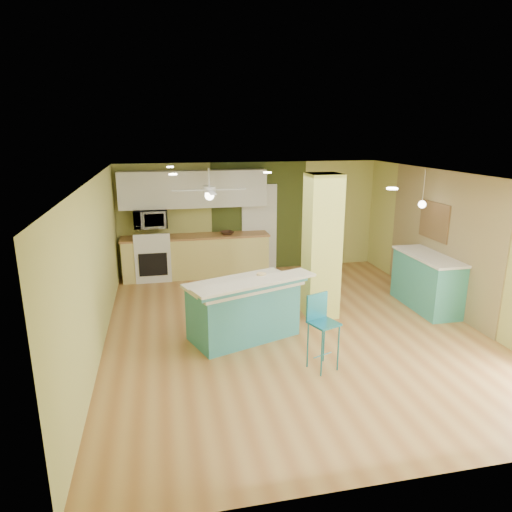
{
  "coord_description": "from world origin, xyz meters",
  "views": [
    {
      "loc": [
        -2.04,
        -6.71,
        3.18
      ],
      "look_at": [
        -0.53,
        0.4,
        1.18
      ],
      "focal_mm": 32.0,
      "sensor_mm": 36.0,
      "label": 1
    }
  ],
  "objects_px": {
    "bar_stool": "(321,320)",
    "side_counter": "(427,281)",
    "peninsula": "(244,309)",
    "canister": "(261,278)",
    "fruit_bowl": "(227,233)"
  },
  "relations": [
    {
      "from": "peninsula",
      "to": "canister",
      "type": "distance_m",
      "value": 0.57
    },
    {
      "from": "peninsula",
      "to": "side_counter",
      "type": "bearing_deg",
      "value": -11.01
    },
    {
      "from": "side_counter",
      "to": "fruit_bowl",
      "type": "xyz_separation_m",
      "value": [
        -3.31,
        2.73,
        0.47
      ]
    },
    {
      "from": "side_counter",
      "to": "fruit_bowl",
      "type": "height_order",
      "value": "fruit_bowl"
    },
    {
      "from": "bar_stool",
      "to": "canister",
      "type": "height_order",
      "value": "canister"
    },
    {
      "from": "side_counter",
      "to": "canister",
      "type": "distance_m",
      "value": 3.35
    },
    {
      "from": "side_counter",
      "to": "canister",
      "type": "relative_size",
      "value": 10.1
    },
    {
      "from": "peninsula",
      "to": "canister",
      "type": "relative_size",
      "value": 13.41
    },
    {
      "from": "side_counter",
      "to": "canister",
      "type": "bearing_deg",
      "value": -169.68
    },
    {
      "from": "bar_stool",
      "to": "canister",
      "type": "relative_size",
      "value": 6.82
    },
    {
      "from": "peninsula",
      "to": "bar_stool",
      "type": "bearing_deg",
      "value": -73.28
    },
    {
      "from": "peninsula",
      "to": "canister",
      "type": "height_order",
      "value": "canister"
    },
    {
      "from": "bar_stool",
      "to": "side_counter",
      "type": "relative_size",
      "value": 0.67
    },
    {
      "from": "bar_stool",
      "to": "side_counter",
      "type": "xyz_separation_m",
      "value": [
        2.69,
        1.7,
        -0.2
      ]
    },
    {
      "from": "bar_stool",
      "to": "fruit_bowl",
      "type": "relative_size",
      "value": 3.61
    }
  ]
}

